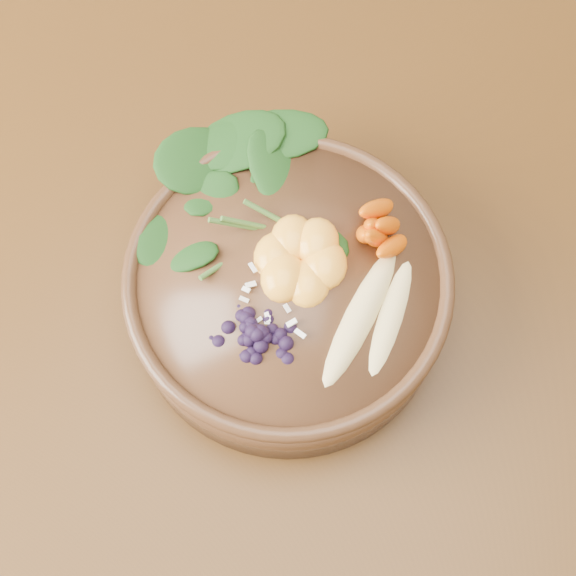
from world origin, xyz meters
name	(u,v)px	position (x,y,z in m)	size (l,w,h in m)	color
ground	(333,503)	(0.00, 0.00, 0.00)	(4.00, 4.00, 0.00)	#381E0F
dining_table	(371,408)	(0.00, 0.00, 0.66)	(1.60, 0.90, 0.75)	#331C0C
stoneware_bowl	(288,293)	(-0.08, 0.05, 0.78)	(0.25, 0.25, 0.07)	#4F321E
kale_heap	(277,189)	(-0.10, 0.11, 0.84)	(0.16, 0.14, 0.04)	#174012
carrot_cluster	(387,212)	(-0.02, 0.10, 0.85)	(0.05, 0.05, 0.07)	#DD5E00
banana_halves	(377,311)	(-0.01, 0.03, 0.83)	(0.08, 0.13, 0.02)	#E0CC84
mandarin_cluster	(300,253)	(-0.08, 0.06, 0.83)	(0.07, 0.08, 0.03)	#FFA72B
blueberry_pile	(255,327)	(-0.10, 0.00, 0.83)	(0.11, 0.09, 0.03)	black
coconut_flakes	(279,294)	(-0.09, 0.03, 0.82)	(0.08, 0.06, 0.01)	white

